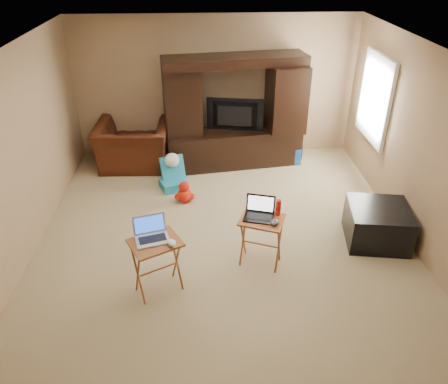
{
  "coord_description": "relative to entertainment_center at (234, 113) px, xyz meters",
  "views": [
    {
      "loc": [
        -0.25,
        -4.94,
        3.57
      ],
      "look_at": [
        0.0,
        -0.2,
        0.8
      ],
      "focal_mm": 35.0,
      "sensor_mm": 36.0,
      "label": 1
    }
  ],
  "objects": [
    {
      "name": "television",
      "position": [
        0.0,
        -0.04,
        -0.04
      ],
      "size": [
        0.99,
        0.29,
        0.57
      ],
      "primitive_type": "imported",
      "rotation": [
        0.0,
        0.0,
        2.97
      ],
      "color": "black",
      "rests_on": "entertainment_center"
    },
    {
      "name": "tray_table_right",
      "position": [
        0.13,
        -2.82,
        -0.64
      ],
      "size": [
        0.63,
        0.57,
        0.67
      ],
      "primitive_type": "cube",
      "rotation": [
        0.0,
        0.0,
        -0.37
      ],
      "color": "#AD5329",
      "rests_on": "floor"
    },
    {
      "name": "window_pane",
      "position": [
        2.18,
        -0.64,
        0.43
      ],
      "size": [
        0.0,
        1.2,
        1.2
      ],
      "primitive_type": "plane",
      "rotation": [
        1.57,
        0.0,
        -1.57
      ],
      "color": "white",
      "rests_on": "ground"
    },
    {
      "name": "plush_toy",
      "position": [
        -0.86,
        -1.29,
        -0.79
      ],
      "size": [
        0.32,
        0.27,
        0.35
      ],
      "primitive_type": null,
      "color": "red",
      "rests_on": "floor"
    },
    {
      "name": "wall_back",
      "position": [
        -0.3,
        0.56,
        0.28
      ],
      "size": [
        5.0,
        0.0,
        5.0
      ],
      "primitive_type": "plane",
      "rotation": [
        1.57,
        0.0,
        0.0
      ],
      "color": "tan",
      "rests_on": "ground"
    },
    {
      "name": "wall_right",
      "position": [
        2.2,
        -2.19,
        0.28
      ],
      "size": [
        0.0,
        5.5,
        5.5
      ],
      "primitive_type": "plane",
      "rotation": [
        1.57,
        0.0,
        -1.57
      ],
      "color": "tan",
      "rests_on": "ground"
    },
    {
      "name": "wall_left",
      "position": [
        -2.8,
        -2.19,
        0.28
      ],
      "size": [
        0.0,
        5.5,
        5.5
      ],
      "primitive_type": "plane",
      "rotation": [
        1.57,
        0.0,
        1.57
      ],
      "color": "tan",
      "rests_on": "ground"
    },
    {
      "name": "window_frame",
      "position": [
        2.16,
        -0.64,
        0.43
      ],
      "size": [
        0.06,
        1.14,
        1.34
      ],
      "primitive_type": "cube",
      "color": "white",
      "rests_on": "ground"
    },
    {
      "name": "recliner",
      "position": [
        -1.77,
        -0.01,
        -0.56
      ],
      "size": [
        1.28,
        1.12,
        0.81
      ],
      "primitive_type": "imported",
      "rotation": [
        0.0,
        0.0,
        3.11
      ],
      "color": "#42160E",
      "rests_on": "floor"
    },
    {
      "name": "ottoman",
      "position": [
        1.75,
        -2.42,
        -0.72
      ],
      "size": [
        0.9,
        0.9,
        0.5
      ],
      "primitive_type": "cube",
      "rotation": [
        0.0,
        0.0,
        -0.16
      ],
      "color": "black",
      "rests_on": "floor"
    },
    {
      "name": "floor",
      "position": [
        -0.3,
        -2.19,
        -0.97
      ],
      "size": [
        5.5,
        5.5,
        0.0
      ],
      "primitive_type": "plane",
      "color": "tan",
      "rests_on": "ground"
    },
    {
      "name": "ceiling",
      "position": [
        -0.3,
        -2.19,
        1.53
      ],
      "size": [
        5.5,
        5.5,
        0.0
      ],
      "primitive_type": "plane",
      "rotation": [
        3.14,
        0.0,
        0.0
      ],
      "color": "silver",
      "rests_on": "ground"
    },
    {
      "name": "mouse_right",
      "position": [
        0.26,
        -2.94,
        -0.27
      ],
      "size": [
        0.12,
        0.16,
        0.06
      ],
      "primitive_type": "ellipsoid",
      "rotation": [
        0.0,
        0.0,
        -0.32
      ],
      "color": "#3C3C41",
      "rests_on": "tray_table_right"
    },
    {
      "name": "wall_front",
      "position": [
        -0.3,
        -4.94,
        0.28
      ],
      "size": [
        5.0,
        0.0,
        5.0
      ],
      "primitive_type": "plane",
      "rotation": [
        -1.57,
        0.0,
        0.0
      ],
      "color": "tan",
      "rests_on": "ground"
    },
    {
      "name": "laptop_left",
      "position": [
        -1.14,
        -3.21,
        -0.15
      ],
      "size": [
        0.43,
        0.38,
        0.24
      ],
      "primitive_type": "cube",
      "rotation": [
        0.0,
        0.0,
        0.28
      ],
      "color": "#ADAEB2",
      "rests_on": "tray_table_left"
    },
    {
      "name": "tray_table_left",
      "position": [
        -1.11,
        -3.24,
        -0.62
      ],
      "size": [
        0.67,
        0.63,
        0.69
      ],
      "primitive_type": "cube",
      "rotation": [
        0.0,
        0.0,
        0.49
      ],
      "color": "#A55928",
      "rests_on": "floor"
    },
    {
      "name": "entertainment_center",
      "position": [
        0.0,
        0.0,
        0.0
      ],
      "size": [
        2.43,
        0.93,
        1.94
      ],
      "primitive_type": "cube",
      "rotation": [
        0.0,
        0.0,
        0.15
      ],
      "color": "black",
      "rests_on": "floor"
    },
    {
      "name": "water_bottle",
      "position": [
        0.33,
        -2.74,
        -0.2
      ],
      "size": [
        0.07,
        0.07,
        0.2
      ],
      "primitive_type": "cylinder",
      "color": "red",
      "rests_on": "tray_table_right"
    },
    {
      "name": "mouse_left",
      "position": [
        -0.92,
        -3.31,
        -0.25
      ],
      "size": [
        0.14,
        0.16,
        0.06
      ],
      "primitive_type": "ellipsoid",
      "rotation": [
        0.0,
        0.0,
        0.39
      ],
      "color": "white",
      "rests_on": "tray_table_left"
    },
    {
      "name": "push_toy",
      "position": [
        0.97,
        0.06,
        -0.75
      ],
      "size": [
        0.68,
        0.57,
        0.43
      ],
      "primitive_type": null,
      "rotation": [
        0.0,
        0.0,
        -0.33
      ],
      "color": "blue",
      "rests_on": "floor"
    },
    {
      "name": "laptop_right",
      "position": [
        0.09,
        -2.8,
        -0.18
      ],
      "size": [
        0.41,
        0.37,
        0.24
      ],
      "primitive_type": "cube",
      "rotation": [
        0.0,
        0.0,
        -0.28
      ],
      "color": "black",
      "rests_on": "tray_table_right"
    },
    {
      "name": "child_rocker",
      "position": [
        -1.06,
        -0.85,
        -0.71
      ],
      "size": [
        0.52,
        0.55,
        0.51
      ],
      "primitive_type": null,
      "rotation": [
        0.0,
        0.0,
        0.38
      ],
      "color": "teal",
      "rests_on": "floor"
    }
  ]
}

